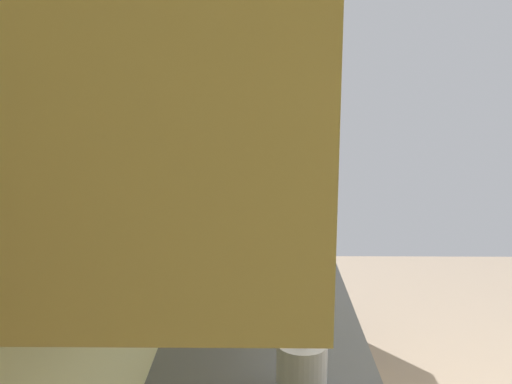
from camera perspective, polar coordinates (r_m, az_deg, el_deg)
The scene contains 6 objects.
wall_back at distance 1.89m, azimuth -10.40°, elevation 1.27°, with size 4.26×0.12×2.73m, color beige.
upper_cabinets at distance 1.50m, azimuth -4.28°, elevation 16.06°, with size 2.19×0.35×0.62m.
oven_range at distance 3.72m, azimuth 0.79°, elevation -7.33°, with size 0.61×0.64×1.11m.
microwave at distance 2.39m, azimuth 0.13°, elevation -3.84°, with size 0.51×0.40×0.26m.
bowl at distance 1.95m, azimuth 3.46°, elevation -10.69°, with size 0.17×0.17×0.05m.
kettle at distance 1.43m, azimuth 4.64°, elevation -17.62°, with size 0.17×0.12×0.17m.
Camera 1 is at (-1.82, 1.19, 1.71)m, focal length 39.54 mm.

